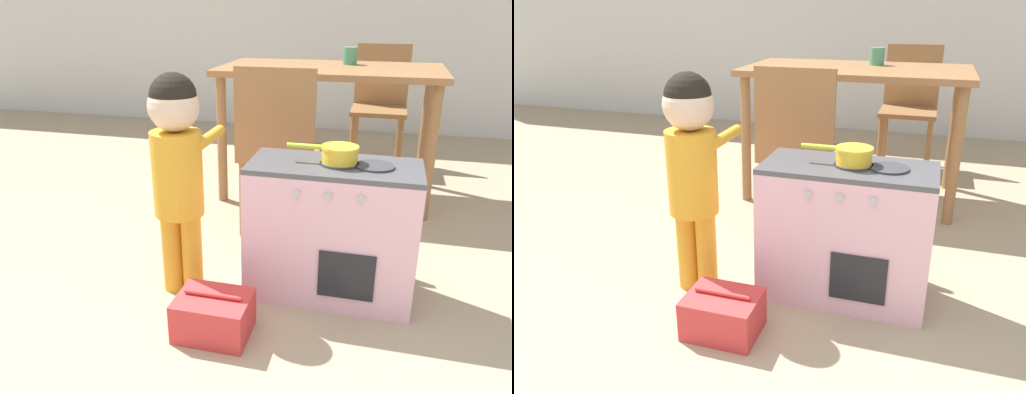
# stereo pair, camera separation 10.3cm
# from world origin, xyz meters

# --- Properties ---
(play_kitchen) EXTENTS (0.65, 0.33, 0.56)m
(play_kitchen) POSITION_xyz_m (0.29, 1.08, 0.28)
(play_kitchen) COLOR #EAB2C6
(play_kitchen) RESTS_ON ground_plane
(toy_pot) EXTENTS (0.27, 0.14, 0.06)m
(toy_pot) POSITION_xyz_m (0.30, 1.08, 0.60)
(toy_pot) COLOR yellow
(toy_pot) RESTS_ON play_kitchen
(child_figure) EXTENTS (0.22, 0.36, 0.89)m
(child_figure) POSITION_xyz_m (-0.29, 0.95, 0.58)
(child_figure) COLOR gold
(child_figure) RESTS_ON ground_plane
(toy_basket) EXTENTS (0.26, 0.21, 0.17)m
(toy_basket) POSITION_xyz_m (-0.07, 0.70, 0.08)
(toy_basket) COLOR #D13838
(toy_basket) RESTS_ON ground_plane
(dining_table) EXTENTS (1.28, 0.71, 0.78)m
(dining_table) POSITION_xyz_m (0.13, 2.26, 0.67)
(dining_table) COLOR olive
(dining_table) RESTS_ON ground_plane
(dining_chair_near) EXTENTS (0.38, 0.38, 0.85)m
(dining_chair_near) POSITION_xyz_m (-0.04, 1.61, 0.46)
(dining_chair_near) COLOR olive
(dining_chair_near) RESTS_ON ground_plane
(dining_chair_far) EXTENTS (0.38, 0.38, 0.85)m
(dining_chair_far) POSITION_xyz_m (0.41, 2.96, 0.46)
(dining_chair_far) COLOR olive
(dining_chair_far) RESTS_ON ground_plane
(cup_on_table) EXTENTS (0.08, 0.08, 0.10)m
(cup_on_table) POSITION_xyz_m (0.22, 2.40, 0.83)
(cup_on_table) COLOR #478E66
(cup_on_table) RESTS_ON dining_table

